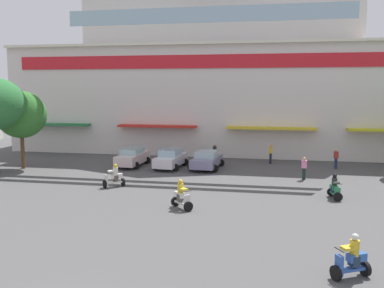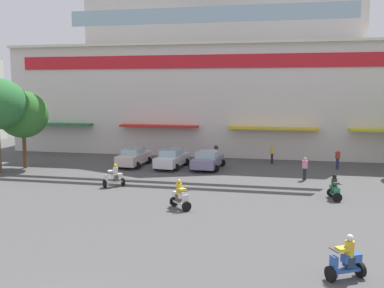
{
  "view_description": "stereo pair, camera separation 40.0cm",
  "coord_description": "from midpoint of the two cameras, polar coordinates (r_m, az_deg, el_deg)",
  "views": [
    {
      "loc": [
        5.82,
        -9.5,
        6.51
      ],
      "look_at": [
        0.26,
        18.68,
        2.73
      ],
      "focal_mm": 40.74,
      "sensor_mm": 36.0,
      "label": 1
    },
    {
      "loc": [
        6.21,
        -9.42,
        6.51
      ],
      "look_at": [
        0.26,
        18.68,
        2.73
      ],
      "focal_mm": 40.74,
      "sensor_mm": 36.0,
      "label": 2
    }
  ],
  "objects": [
    {
      "name": "scooter_rider_5",
      "position": [
        28.98,
        -10.55,
        -4.32
      ],
      "size": [
        1.4,
        1.27,
        1.52
      ],
      "color": "black",
      "rests_on": "ground"
    },
    {
      "name": "scooter_rider_0",
      "position": [
        26.81,
        17.78,
        -5.59
      ],
      "size": [
        0.76,
        1.39,
        1.47
      ],
      "color": "black",
      "rests_on": "ground"
    },
    {
      "name": "parked_car_2",
      "position": [
        34.76,
        1.59,
        -2.08
      ],
      "size": [
        2.58,
        4.32,
        1.42
      ],
      "color": "slate",
      "rests_on": "ground"
    },
    {
      "name": "plaza_tree_0",
      "position": [
        37.12,
        -21.79,
        3.58
      ],
      "size": [
        4.1,
        3.52,
        6.19
      ],
      "color": "brown",
      "rests_on": "ground"
    },
    {
      "name": "pedestrian_2",
      "position": [
        36.5,
        18.04,
        -1.7
      ],
      "size": [
        0.53,
        0.53,
        1.61
      ],
      "color": "#212D4B",
      "rests_on": "ground"
    },
    {
      "name": "scooter_rider_2",
      "position": [
        23.53,
        -1.87,
        -6.91
      ],
      "size": [
        1.37,
        1.37,
        1.59
      ],
      "color": "black",
      "rests_on": "ground"
    },
    {
      "name": "parked_car_1",
      "position": [
        35.14,
        -3.14,
        -1.9
      ],
      "size": [
        2.46,
        4.35,
        1.56
      ],
      "color": "white",
      "rests_on": "ground"
    },
    {
      "name": "pedestrian_3",
      "position": [
        38.4,
        2.69,
        -0.95
      ],
      "size": [
        0.48,
        0.48,
        1.54
      ],
      "color": "black",
      "rests_on": "ground"
    },
    {
      "name": "scooter_rider_4",
      "position": [
        16.22,
        19.49,
        -14.1
      ],
      "size": [
        1.41,
        1.09,
        1.57
      ],
      "color": "black",
      "rests_on": "ground"
    },
    {
      "name": "pedestrian_1",
      "position": [
        31.58,
        14.12,
        -2.94
      ],
      "size": [
        0.42,
        0.42,
        1.61
      ],
      "color": "#192A26",
      "rests_on": "ground"
    },
    {
      "name": "parked_car_0",
      "position": [
        36.21,
        -8.11,
        -1.69
      ],
      "size": [
        2.33,
        4.24,
        1.53
      ],
      "color": "beige",
      "rests_on": "ground"
    },
    {
      "name": "pedestrian_0",
      "position": [
        37.51,
        9.96,
        -1.08
      ],
      "size": [
        0.45,
        0.45,
        1.7
      ],
      "color": "black",
      "rests_on": "ground"
    },
    {
      "name": "colonial_building",
      "position": [
        45.77,
        3.66,
        9.97
      ],
      "size": [
        41.4,
        16.15,
        19.52
      ],
      "color": "silver",
      "rests_on": "ground"
    },
    {
      "name": "ground_plane",
      "position": [
        24.14,
        -3.72,
        -8.16
      ],
      "size": [
        128.0,
        128.0,
        0.0
      ],
      "primitive_type": "plane",
      "color": "#4C4B4B"
    }
  ]
}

